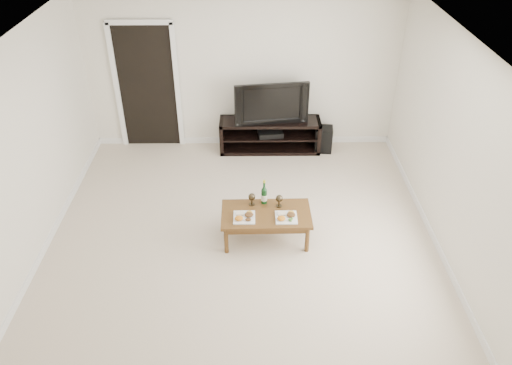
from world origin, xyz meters
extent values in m
plane|color=beige|center=(0.00, 0.00, 0.00)|extent=(5.50, 5.50, 0.00)
cube|color=silver|center=(0.00, 2.77, 1.30)|extent=(5.00, 0.04, 2.60)
cube|color=white|center=(0.00, 0.00, 2.62)|extent=(5.00, 5.50, 0.04)
cube|color=black|center=(-1.55, 2.73, 1.02)|extent=(0.90, 0.02, 2.05)
cube|color=black|center=(0.44, 2.50, 0.28)|extent=(1.66, 0.45, 0.55)
imported|color=black|center=(0.44, 2.50, 0.89)|extent=(1.20, 0.31, 0.69)
cube|color=black|center=(0.45, 2.48, 0.33)|extent=(0.44, 0.35, 0.08)
cube|color=black|center=(1.34, 2.47, 0.21)|extent=(0.31, 0.31, 0.42)
cube|color=brown|center=(0.31, 0.16, 0.21)|extent=(1.14, 0.63, 0.42)
cube|color=white|center=(0.04, 0.05, 0.45)|extent=(0.27, 0.27, 0.07)
cube|color=white|center=(0.56, 0.05, 0.45)|extent=(0.27, 0.27, 0.07)
cylinder|color=#0E3515|center=(0.29, 0.38, 0.59)|extent=(0.07, 0.07, 0.35)
camera|label=1|loc=(0.13, -4.87, 4.23)|focal=35.00mm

